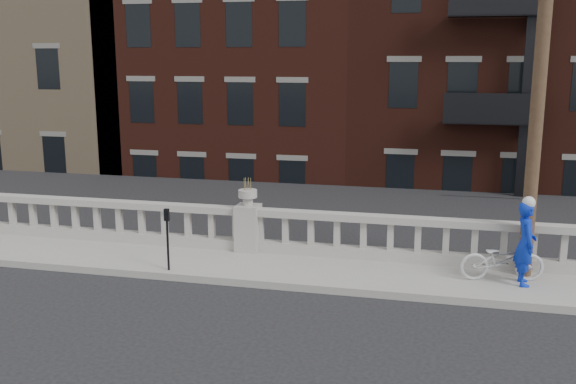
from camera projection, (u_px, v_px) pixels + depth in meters
name	position (u px, v px, depth m)	size (l,w,h in m)	color
ground	(185.00, 321.00, 11.58)	(120.00, 120.00, 0.00)	black
sidewalk	(236.00, 265.00, 14.43)	(32.00, 2.20, 0.15)	gray
balustrade	(248.00, 230.00, 15.21)	(28.00, 0.34, 1.03)	gray
planter_pedestal	(248.00, 222.00, 15.17)	(0.55, 0.55, 1.76)	gray
lower_level	(366.00, 97.00, 32.85)	(80.00, 44.00, 20.80)	#605E59
utility_pole	(544.00, 27.00, 12.53)	(1.60, 0.28, 10.00)	#422D1E
parking_meter_c	(167.00, 232.00, 13.71)	(0.10, 0.09, 1.36)	black
bicycle	(502.00, 259.00, 13.16)	(0.59, 1.70, 0.89)	silver
cyclist	(526.00, 243.00, 12.84)	(0.63, 0.41, 1.72)	#0C29BB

